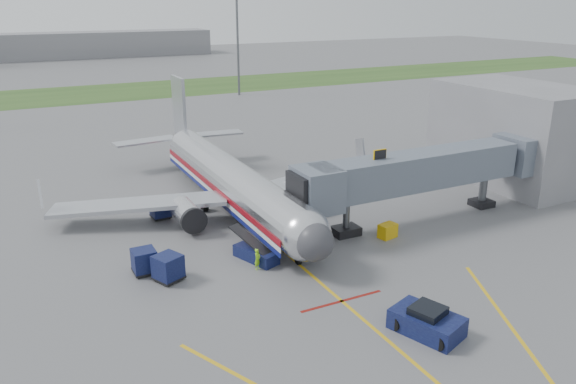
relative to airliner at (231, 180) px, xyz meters
name	(u,v)px	position (x,y,z in m)	size (l,w,h in m)	color
ground	(312,275)	(0.00, -15.25, -2.65)	(400.00, 400.00, 0.00)	#565659
grass_strip	(99,93)	(0.00, 74.75, -2.64)	(300.00, 25.00, 0.01)	#2D4C1E
apron_markings	(372,327)	(0.00, -22.65, -2.64)	(21.52, 50.00, 0.01)	gold
airliner	(231,180)	(0.00, 0.00, 0.00)	(32.10, 35.67, 10.25)	silver
jet_bridge	(416,172)	(12.86, -10.25, 1.82)	(25.30, 4.00, 6.90)	slate
terminal	(515,133)	(30.00, -5.25, 2.35)	(10.00, 16.00, 10.00)	slate
light_mast_right	(238,40)	(25.00, 59.75, 8.13)	(2.00, 0.44, 20.40)	#595B60
distant_terminal	(23,47)	(-10.00, 154.75, 1.35)	(120.00, 14.00, 8.00)	slate
pushback_tug	(427,322)	(2.50, -24.48, -1.95)	(3.63, 4.56, 1.66)	black
baggage_cart_a	(168,268)	(-9.16, -11.41, -1.70)	(2.28, 2.28, 1.85)	black
baggage_cart_b	(160,209)	(-6.64, 0.34, -1.78)	(1.70, 1.70, 1.71)	black
baggage_cart_c	(144,261)	(-10.36, -9.58, -1.75)	(1.65, 1.65, 1.76)	black
belt_loader	(256,253)	(-2.52, -11.21, -2.12)	(2.57, 4.49, 2.12)	black
ground_power_cart	(388,231)	(8.72, -12.25, -2.07)	(1.63, 1.25, 1.17)	#CE9D0C
ramp_worker	(257,259)	(-3.00, -12.65, -1.86)	(0.57, 0.38, 1.57)	#8EE21A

